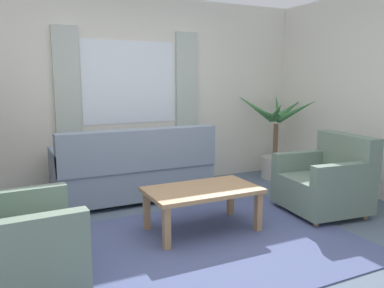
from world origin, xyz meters
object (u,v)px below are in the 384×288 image
armchair_right (326,181)px  coffee_table (202,194)px  couch (134,171)px  armchair_left (11,242)px  potted_plant (275,144)px

armchair_right → coffee_table: size_ratio=0.84×
couch → armchair_right: (1.82, -1.39, -0.01)m
couch → armchair_right: couch is taller
armchair_right → coffee_table: bearing=-88.6°
armchair_right → armchair_left: bearing=-79.7°
armchair_left → armchair_right: (3.25, 0.25, 0.00)m
couch → potted_plant: size_ratio=1.47×
armchair_left → potted_plant: size_ratio=0.68×
armchair_right → potted_plant: 1.58m
armchair_right → potted_plant: bearing=169.0°
armchair_left → coffee_table: 1.77m
coffee_table → armchair_right: bearing=-4.4°
armchair_left → potted_plant: 4.10m
armchair_left → potted_plant: bearing=-67.5°
coffee_table → potted_plant: bearing=35.0°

